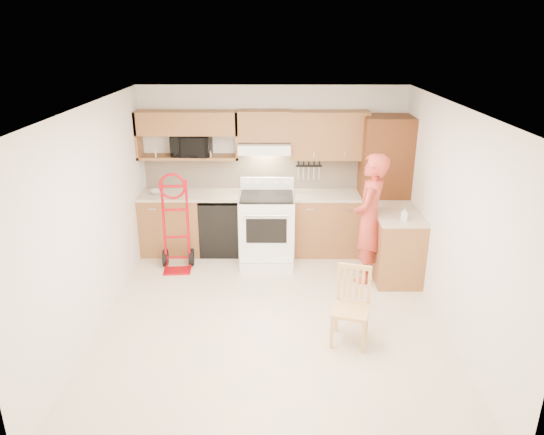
{
  "coord_description": "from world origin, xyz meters",
  "views": [
    {
      "loc": [
        0.04,
        -5.22,
        3.24
      ],
      "look_at": [
        0.0,
        0.5,
        1.1
      ],
      "focal_mm": 33.12,
      "sensor_mm": 36.0,
      "label": 1
    }
  ],
  "objects_px": {
    "person": "(369,219)",
    "hand_truck": "(175,227)",
    "range": "(267,223)",
    "dining_chair": "(351,308)",
    "microwave": "(192,145)"
  },
  "relations": [
    {
      "from": "person",
      "to": "hand_truck",
      "type": "bearing_deg",
      "value": -73.06
    },
    {
      "from": "range",
      "to": "dining_chair",
      "type": "bearing_deg",
      "value": -66.03
    },
    {
      "from": "microwave",
      "to": "dining_chair",
      "type": "distance_m",
      "value": 3.51
    },
    {
      "from": "hand_truck",
      "to": "dining_chair",
      "type": "bearing_deg",
      "value": -43.27
    },
    {
      "from": "hand_truck",
      "to": "dining_chair",
      "type": "relative_size",
      "value": 1.49
    },
    {
      "from": "microwave",
      "to": "range",
      "type": "bearing_deg",
      "value": -17.79
    },
    {
      "from": "microwave",
      "to": "person",
      "type": "xyz_separation_m",
      "value": [
        2.5,
        -1.06,
        -0.76
      ]
    },
    {
      "from": "range",
      "to": "dining_chair",
      "type": "distance_m",
      "value": 2.33
    },
    {
      "from": "microwave",
      "to": "range",
      "type": "distance_m",
      "value": 1.6
    },
    {
      "from": "microwave",
      "to": "hand_truck",
      "type": "height_order",
      "value": "microwave"
    },
    {
      "from": "person",
      "to": "dining_chair",
      "type": "distance_m",
      "value": 1.64
    },
    {
      "from": "microwave",
      "to": "dining_chair",
      "type": "height_order",
      "value": "microwave"
    },
    {
      "from": "microwave",
      "to": "hand_truck",
      "type": "bearing_deg",
      "value": -97.83
    },
    {
      "from": "person",
      "to": "dining_chair",
      "type": "height_order",
      "value": "person"
    },
    {
      "from": "microwave",
      "to": "person",
      "type": "distance_m",
      "value": 2.81
    }
  ]
}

